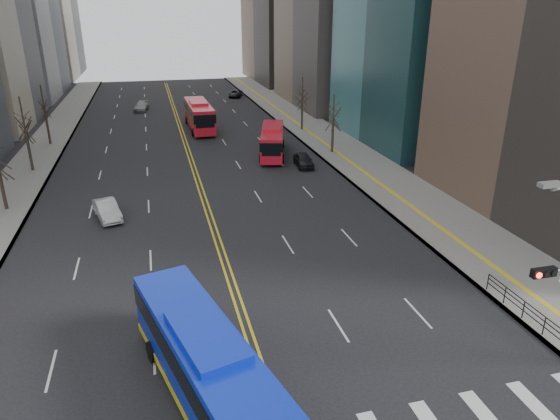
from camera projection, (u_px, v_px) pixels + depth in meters
name	position (u px, v px, depth m)	size (l,w,h in m)	color
sidewalk_right	(329.00, 141.00, 62.27)	(7.00, 130.00, 0.15)	gray
sidewalk_left	(35.00, 160.00, 54.38)	(5.00, 130.00, 0.15)	gray
centerline	(182.00, 132.00, 67.21)	(0.55, 100.00, 0.01)	gold
pedestrian_railing	(524.00, 307.00, 26.22)	(0.06, 6.06, 1.02)	black
street_trees	(114.00, 133.00, 45.36)	(35.20, 47.20, 7.60)	black
blue_bus	(208.00, 368.00, 20.12)	(5.80, 12.82, 3.64)	#0C25BB
red_bus_near	(272.00, 139.00, 55.96)	(4.98, 10.53, 3.28)	red
red_bus_far	(199.00, 114.00, 68.02)	(3.26, 12.29, 3.85)	red
car_white	(107.00, 210.00, 39.21)	(1.50, 4.31, 1.42)	silver
car_dark_mid	(303.00, 160.00, 52.26)	(1.64, 4.08, 1.39)	black
car_silver	(141.00, 107.00, 81.10)	(1.93, 4.75, 1.38)	gray
car_dark_far	(236.00, 94.00, 93.83)	(2.10, 4.55, 1.26)	black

